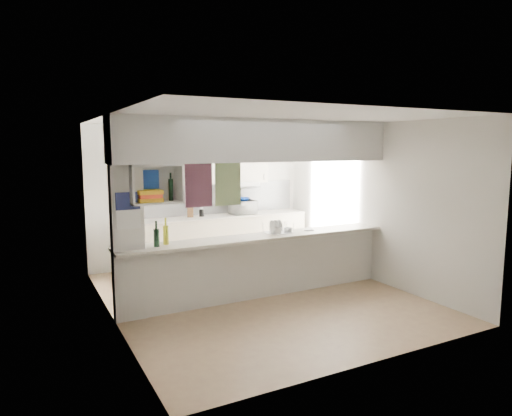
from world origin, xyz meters
TOP-DOWN VIEW (x-y plane):
  - floor at (0.00, 0.00)m, footprint 4.80×4.80m
  - ceiling at (0.00, 0.00)m, footprint 4.80×4.80m
  - wall_back at (0.00, 2.40)m, footprint 4.20×0.00m
  - wall_left at (-2.10, 0.00)m, footprint 0.00×4.80m
  - wall_right at (2.10, 0.00)m, footprint 0.00×4.80m
  - servery_partition at (-0.17, 0.00)m, footprint 4.20×0.50m
  - cubby_shelf at (-1.57, -0.06)m, footprint 0.65×0.35m
  - kitchen_run at (0.16, 2.14)m, footprint 3.60×0.63m
  - microwave at (0.74, 2.06)m, footprint 0.50×0.36m
  - bowl at (0.74, 2.05)m, footprint 0.24×0.24m
  - dish_rack at (0.35, 0.06)m, footprint 0.41×0.31m
  - cup at (0.26, -0.07)m, footprint 0.17×0.17m
  - wine_bottles at (-1.46, 0.02)m, footprint 0.23×0.16m
  - plastic_tubs at (0.57, 0.08)m, footprint 0.49×0.17m
  - utensil_jar at (-0.07, 2.15)m, footprint 0.10×0.10m
  - knife_block at (-0.29, 2.18)m, footprint 0.14×0.13m

SIDE VIEW (x-z plane):
  - floor at x=0.00m, z-range 0.00..0.00m
  - kitchen_run at x=0.16m, z-range -0.29..1.95m
  - plastic_tubs at x=0.57m, z-range 0.92..0.98m
  - cup at x=0.26m, z-range 0.94..1.04m
  - utensil_jar at x=-0.07m, z-range 0.92..1.05m
  - dish_rack at x=0.35m, z-range 0.90..1.11m
  - knife_block at x=-0.29m, z-range 0.92..1.14m
  - microwave at x=0.74m, z-range 0.92..1.18m
  - wine_bottles at x=-1.46m, z-range 0.87..1.23m
  - bowl at x=0.74m, z-range 1.18..1.24m
  - wall_back at x=0.00m, z-range -0.80..3.40m
  - wall_left at x=-2.10m, z-range -1.10..3.70m
  - wall_right at x=2.10m, z-range -1.10..3.70m
  - servery_partition at x=-0.17m, z-range 0.36..2.96m
  - cubby_shelf at x=-1.57m, z-range 1.46..1.96m
  - ceiling at x=0.00m, z-range 2.60..2.60m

